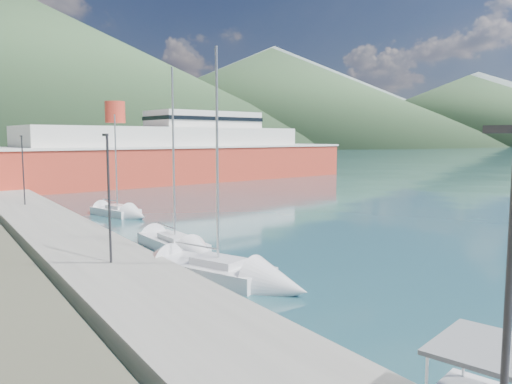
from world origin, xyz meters
TOP-DOWN VIEW (x-y plane):
  - ground at (0.00, 120.00)m, footprint 1400.00×1400.00m
  - quay at (-9.00, 26.00)m, footprint 5.00×88.00m
  - hills_far at (138.59, 618.73)m, footprint 1480.00×900.00m
  - hills_near at (98.04, 372.50)m, footprint 1010.00×520.00m
  - lamp_posts at (-9.00, 14.61)m, footprint 0.15×44.13m
  - sailboat_near at (-4.28, 8.39)m, footprint 5.25×8.47m
  - sailboat_mid at (-3.91, 15.22)m, footprint 2.28×8.05m
  - sailboat_far at (-2.19, 30.55)m, footprint 3.78×6.72m
  - ferry at (14.95, 59.86)m, footprint 62.87×19.76m

SIDE VIEW (x-z plane):
  - ground at x=0.00m, z-range 0.00..0.00m
  - sailboat_far at x=-2.19m, z-range -4.43..4.98m
  - sailboat_mid at x=-3.91m, z-range -5.47..6.04m
  - sailboat_near at x=-4.28m, z-range -5.54..6.17m
  - quay at x=-9.00m, z-range 0.00..0.80m
  - ferry at x=14.95m, z-range -2.40..9.87m
  - lamp_posts at x=-9.00m, z-range 1.05..7.11m
  - hills_near at x=98.04m, z-range -8.32..106.68m
  - hills_far at x=138.59m, z-range -12.61..167.39m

